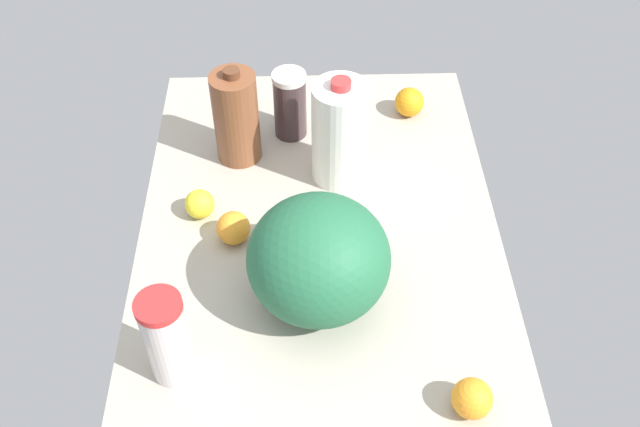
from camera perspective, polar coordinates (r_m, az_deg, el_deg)
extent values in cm
cube|color=#A69F8F|center=(148.82, 0.00, -3.05)|extent=(120.00, 76.00, 3.00)
cylinder|color=#38282B|center=(169.06, -2.41, 8.52)|extent=(7.67, 7.67, 15.60)
cylinder|color=silver|center=(163.97, -2.50, 10.87)|extent=(7.90, 7.90, 1.40)
ellipsoid|color=#22623E|center=(130.47, -0.11, -3.67)|extent=(26.61, 26.61, 23.11)
cylinder|color=silver|center=(125.43, -12.11, -9.91)|extent=(7.72, 7.72, 18.54)
cylinder|color=red|center=(117.42, -12.85, -7.20)|extent=(7.95, 7.95, 1.40)
cylinder|color=brown|center=(161.72, -6.72, 7.63)|extent=(10.24, 10.24, 22.07)
cylinder|color=#59331E|center=(154.56, -7.11, 11.07)|extent=(3.59, 3.59, 1.80)
cylinder|color=white|center=(154.82, 1.59, 6.42)|extent=(12.18, 12.18, 24.18)
cylinder|color=red|center=(146.79, 1.69, 10.30)|extent=(4.26, 4.26, 1.80)
sphere|color=orange|center=(126.27, 12.07, -14.27)|extent=(7.06, 7.06, 7.06)
sphere|color=orange|center=(147.48, -6.94, -1.16)|extent=(7.03, 7.03, 7.03)
sphere|color=yellow|center=(153.76, -9.60, 0.76)|extent=(6.35, 6.35, 6.35)
sphere|color=orange|center=(178.59, 7.16, 8.84)|extent=(7.20, 7.20, 7.20)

